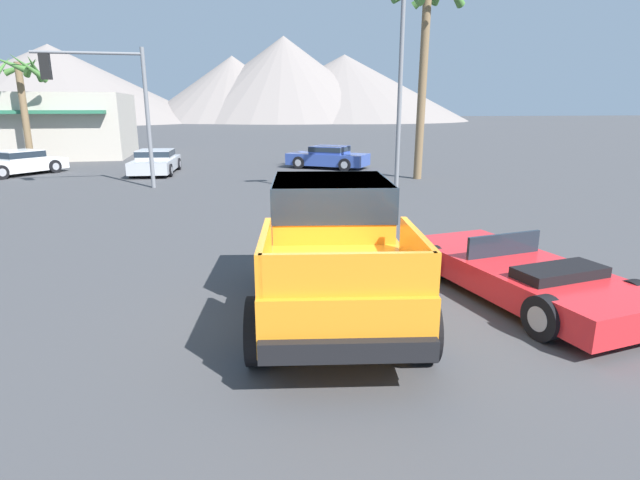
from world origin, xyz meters
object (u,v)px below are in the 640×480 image
object	(u,v)px
traffic_light_main	(102,90)
palm_tree_leaning	(19,81)
street_lamp_post	(401,56)
palm_tree_short	(424,26)
orange_pickup_truck	(333,241)
parked_car_white	(17,162)
parked_car_blue	(328,157)
parked_car_silver	(156,161)
red_convertible_car	(522,276)

from	to	relation	value
traffic_light_main	palm_tree_leaning	bearing A→B (deg)	-58.59
street_lamp_post	palm_tree_short	distance (m)	6.61
orange_pickup_truck	parked_car_white	distance (m)	21.88
orange_pickup_truck	street_lamp_post	size ratio (longest dim) A/B	0.65
street_lamp_post	parked_car_blue	bearing A→B (deg)	89.42
orange_pickup_truck	parked_car_silver	xyz separation A→B (m)	(-4.45, 18.24, -0.54)
parked_car_blue	palm_tree_leaning	size ratio (longest dim) A/B	0.75
parked_car_blue	parked_car_white	xyz separation A→B (m)	(-15.04, 0.48, -0.01)
street_lamp_post	palm_tree_short	bearing A→B (deg)	60.97
parked_car_blue	street_lamp_post	distance (m)	11.13
street_lamp_post	red_convertible_car	bearing A→B (deg)	-96.14
parked_car_white	street_lamp_post	size ratio (longest dim) A/B	0.56
parked_car_white	palm_tree_short	size ratio (longest dim) A/B	0.51
traffic_light_main	palm_tree_short	distance (m)	13.16
orange_pickup_truck	traffic_light_main	distance (m)	14.95
red_convertible_car	parked_car_white	world-z (taller)	parked_car_white
orange_pickup_truck	street_lamp_post	world-z (taller)	street_lamp_post
parked_car_white	palm_tree_short	world-z (taller)	palm_tree_short
orange_pickup_truck	palm_tree_leaning	distance (m)	26.26
orange_pickup_truck	traffic_light_main	xyz separation A→B (m)	(-5.67, 13.59, 2.61)
parked_car_white	parked_car_blue	bearing A→B (deg)	-142.90
parked_car_silver	parked_car_white	distance (m)	6.40
red_convertible_car	palm_tree_short	bearing A→B (deg)	64.88
parked_car_silver	traffic_light_main	xyz separation A→B (m)	(-1.21, -4.65, 3.16)
orange_pickup_truck	traffic_light_main	size ratio (longest dim) A/B	0.95
parked_car_white	palm_tree_leaning	bearing A→B (deg)	-40.60
parked_car_white	traffic_light_main	distance (m)	8.11
orange_pickup_truck	parked_car_white	xyz separation A→B (m)	(-10.81, 19.01, -0.53)
red_convertible_car	parked_car_white	size ratio (longest dim) A/B	1.05
parked_car_white	palm_tree_leaning	world-z (taller)	palm_tree_leaning
palm_tree_leaning	orange_pickup_truck	bearing A→B (deg)	-63.54
parked_car_blue	parked_car_silver	bearing A→B (deg)	126.90
parked_car_white	parked_car_silver	bearing A→B (deg)	-148.02
orange_pickup_truck	parked_car_silver	world-z (taller)	orange_pickup_truck
traffic_light_main	red_convertible_car	bearing A→B (deg)	122.73
red_convertible_car	traffic_light_main	size ratio (longest dim) A/B	0.87
orange_pickup_truck	red_convertible_car	world-z (taller)	orange_pickup_truck
parked_car_white	street_lamp_post	xyz separation A→B (m)	(14.94, -10.84, 4.08)
red_convertible_car	street_lamp_post	size ratio (longest dim) A/B	0.59
street_lamp_post	palm_tree_leaning	xyz separation A→B (m)	(-15.73, 15.14, -0.21)
red_convertible_car	parked_car_white	distance (m)	23.83
street_lamp_post	parked_car_silver	bearing A→B (deg)	130.45
parked_car_blue	palm_tree_short	size ratio (longest dim) A/B	0.51
red_convertible_car	palm_tree_short	world-z (taller)	palm_tree_short
orange_pickup_truck	traffic_light_main	bearing A→B (deg)	122.45
parked_car_silver	street_lamp_post	distance (m)	13.85
orange_pickup_truck	parked_car_white	size ratio (longest dim) A/B	1.15
parked_car_silver	red_convertible_car	bearing A→B (deg)	117.52
orange_pickup_truck	parked_car_silver	size ratio (longest dim) A/B	1.13
parked_car_silver	palm_tree_leaning	xyz separation A→B (m)	(-7.15, 5.08, 3.88)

